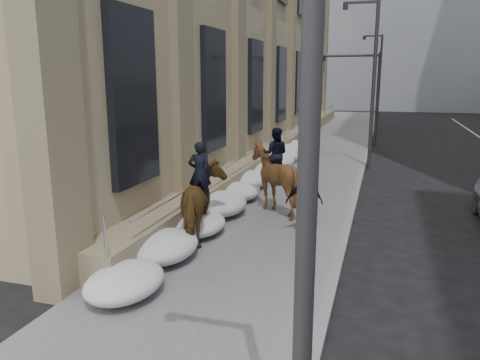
# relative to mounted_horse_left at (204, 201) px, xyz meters

# --- Properties ---
(ground) EXTENTS (140.00, 140.00, 0.00)m
(ground) POSITION_rel_mounted_horse_left_xyz_m (1.04, -1.60, -1.22)
(ground) COLOR black
(ground) RESTS_ON ground
(sidewalk) EXTENTS (5.00, 80.00, 0.12)m
(sidewalk) POSITION_rel_mounted_horse_left_xyz_m (1.04, 8.40, -1.16)
(sidewalk) COLOR #5B5B5E
(sidewalk) RESTS_ON ground
(curb) EXTENTS (0.24, 80.00, 0.12)m
(curb) POSITION_rel_mounted_horse_left_xyz_m (3.66, 8.40, -1.16)
(curb) COLOR slate
(curb) RESTS_ON ground
(limestone_building) EXTENTS (6.10, 44.00, 18.00)m
(limestone_building) POSITION_rel_mounted_horse_left_xyz_m (-4.21, 18.36, 7.68)
(limestone_building) COLOR #907E5E
(limestone_building) RESTS_ON ground
(bg_building_mid) EXTENTS (30.00, 12.00, 28.00)m
(bg_building_mid) POSITION_rel_mounted_horse_left_xyz_m (5.04, 58.40, 12.78)
(bg_building_mid) COLOR slate
(bg_building_mid) RESTS_ON ground
(bg_building_far) EXTENTS (24.00, 12.00, 20.00)m
(bg_building_far) POSITION_rel_mounted_horse_left_xyz_m (-4.96, 70.40, 8.78)
(bg_building_far) COLOR gray
(bg_building_far) RESTS_ON ground
(streetlight_near) EXTENTS (1.71, 0.24, 8.00)m
(streetlight_near) POSITION_rel_mounted_horse_left_xyz_m (3.78, -7.60, 3.36)
(streetlight_near) COLOR #2D2D30
(streetlight_near) RESTS_ON ground
(streetlight_mid) EXTENTS (1.71, 0.24, 8.00)m
(streetlight_mid) POSITION_rel_mounted_horse_left_xyz_m (3.78, 12.40, 3.36)
(streetlight_mid) COLOR #2D2D30
(streetlight_mid) RESTS_ON ground
(streetlight_far) EXTENTS (1.71, 0.24, 8.00)m
(streetlight_far) POSITION_rel_mounted_horse_left_xyz_m (3.78, 32.40, 3.36)
(streetlight_far) COLOR #2D2D30
(streetlight_far) RESTS_ON ground
(traffic_signal) EXTENTS (4.10, 0.22, 6.00)m
(traffic_signal) POSITION_rel_mounted_horse_left_xyz_m (3.12, 20.40, 2.78)
(traffic_signal) COLOR #2D2D30
(traffic_signal) RESTS_ON ground
(snow_bank) EXTENTS (1.70, 18.10, 0.76)m
(snow_bank) POSITION_rel_mounted_horse_left_xyz_m (-0.38, 6.51, -0.75)
(snow_bank) COLOR silver
(snow_bank) RESTS_ON sidewalk
(mounted_horse_left) EXTENTS (1.74, 2.68, 2.70)m
(mounted_horse_left) POSITION_rel_mounted_horse_left_xyz_m (0.00, 0.00, 0.00)
(mounted_horse_left) COLOR #4F3417
(mounted_horse_left) RESTS_ON sidewalk
(mounted_horse_right) EXTENTS (2.01, 2.21, 2.78)m
(mounted_horse_right) POSITION_rel_mounted_horse_left_xyz_m (1.19, 3.31, 0.10)
(mounted_horse_right) COLOR #3F2612
(mounted_horse_right) RESTS_ON sidewalk
(pedestrian) EXTENTS (1.15, 0.78, 1.82)m
(pedestrian) POSITION_rel_mounted_horse_left_xyz_m (2.50, 1.39, -0.19)
(pedestrian) COLOR black
(pedestrian) RESTS_ON sidewalk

